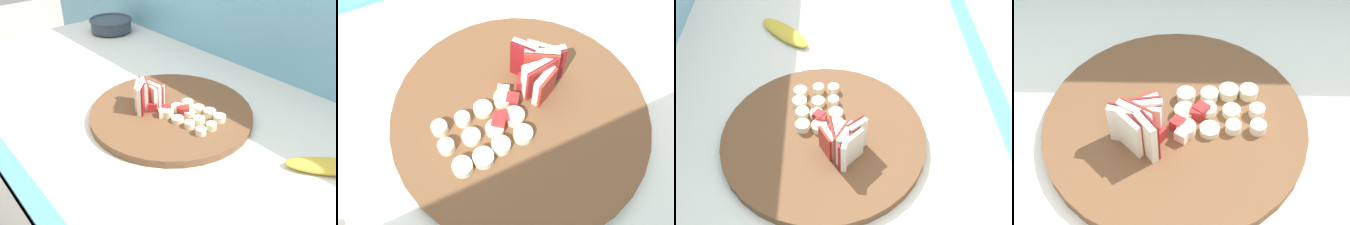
# 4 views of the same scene
# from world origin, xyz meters

# --- Properties ---
(tiled_countertop) EXTENTS (1.35, 0.73, 0.94)m
(tiled_countertop) POSITION_xyz_m (0.00, -0.00, 0.47)
(tiled_countertop) COLOR silver
(tiled_countertop) RESTS_ON ground
(tile_backsplash) EXTENTS (2.40, 0.04, 1.51)m
(tile_backsplash) POSITION_xyz_m (0.00, 0.39, 0.76)
(tile_backsplash) COLOR #6BADC6
(tile_backsplash) RESTS_ON ground
(cutting_board) EXTENTS (0.38, 0.38, 0.02)m
(cutting_board) POSITION_xyz_m (0.13, 0.01, 0.94)
(cutting_board) COLOR brown
(cutting_board) RESTS_ON tiled_countertop
(apple_wedge_fan) EXTENTS (0.07, 0.09, 0.07)m
(apple_wedge_fan) POSITION_xyz_m (0.08, -0.02, 0.98)
(apple_wedge_fan) COLOR maroon
(apple_wedge_fan) RESTS_ON cutting_board
(apple_dice_pile) EXTENTS (0.10, 0.07, 0.02)m
(apple_dice_pile) POSITION_xyz_m (0.13, -0.01, 0.96)
(apple_dice_pile) COLOR #A32323
(apple_dice_pile) RESTS_ON cutting_board
(banana_slice_rows) EXTENTS (0.13, 0.10, 0.02)m
(banana_slice_rows) POSITION_xyz_m (0.19, 0.02, 0.95)
(banana_slice_rows) COLOR beige
(banana_slice_rows) RESTS_ON cutting_board
(ceramic_bowl) EXTENTS (0.17, 0.17, 0.05)m
(ceramic_bowl) POSITION_xyz_m (-0.48, 0.24, 0.96)
(ceramic_bowl) COLOR #2D3842
(ceramic_bowl) RESTS_ON tiled_countertop
(banana_peel) EXTENTS (0.15, 0.15, 0.02)m
(banana_peel) POSITION_xyz_m (0.47, 0.11, 0.94)
(banana_peel) COLOR gold
(banana_peel) RESTS_ON tiled_countertop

